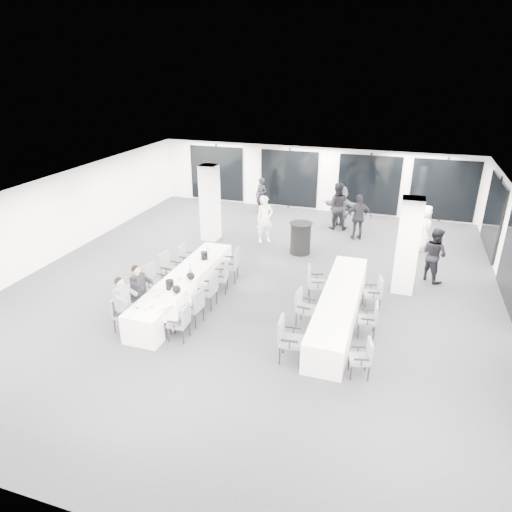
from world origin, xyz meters
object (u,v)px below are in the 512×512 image
(chair_side_right_mid, at_px, (370,317))
(standing_guest_d, at_px, (359,214))
(chair_main_left_fourth, at_px, (169,267))
(chair_main_right_mid, at_px, (209,289))
(standing_guest_e, at_px, (424,225))
(ice_bucket_far, at_px, (204,256))
(chair_main_right_far, at_px, (232,263))
(chair_side_left_far, at_px, (314,281))
(chair_main_left_near, at_px, (120,312))
(chair_side_left_near, at_px, (287,337))
(standing_guest_f, at_px, (341,204))
(chair_main_right_fourth, at_px, (222,275))
(banquet_table_side, at_px, (339,307))
(chair_side_right_near, at_px, (363,356))
(chair_main_left_mid, at_px, (153,280))
(banquet_table_main, at_px, (185,287))
(chair_main_right_second, at_px, (195,305))
(standing_guest_g, at_px, (261,193))
(standing_guest_c, at_px, (341,205))
(chair_main_right_near, at_px, (181,320))
(standing_guest_b, at_px, (337,203))
(chair_side_right_far, at_px, (375,291))
(chair_main_left_second, at_px, (137,298))
(standing_guest_h, at_px, (435,251))
(cocktail_table, at_px, (301,238))
(chair_side_left_mid, at_px, (303,305))
(ice_bucket_near, at_px, (170,285))
(chair_main_left_far, at_px, (185,257))

(chair_side_right_mid, height_order, standing_guest_d, standing_guest_d)
(chair_main_left_fourth, bearing_deg, chair_main_right_mid, 68.25)
(standing_guest_e, bearing_deg, ice_bucket_far, 124.93)
(chair_main_right_far, relative_size, chair_side_left_far, 1.01)
(chair_main_left_near, distance_m, chair_side_left_near, 4.26)
(standing_guest_f, bearing_deg, chair_main_right_fourth, 79.15)
(banquet_table_side, bearing_deg, standing_guest_d, 92.02)
(chair_main_left_near, height_order, chair_side_right_near, chair_side_right_near)
(chair_main_left_mid, distance_m, chair_main_right_fourth, 1.94)
(ice_bucket_far, bearing_deg, standing_guest_e, 37.57)
(banquet_table_main, bearing_deg, chair_main_right_second, -53.07)
(standing_guest_g, bearing_deg, chair_main_left_mid, -70.03)
(chair_main_right_second, distance_m, standing_guest_c, 9.13)
(chair_main_right_near, height_order, chair_main_right_fourth, chair_main_right_fourth)
(chair_main_left_near, xyz_separation_m, standing_guest_c, (4.02, 9.60, 0.37))
(chair_side_left_far, bearing_deg, standing_guest_b, 168.82)
(chair_side_right_mid, relative_size, chair_side_right_far, 0.97)
(chair_main_right_near, xyz_separation_m, ice_bucket_far, (-0.74, 3.05, 0.34))
(chair_main_left_fourth, bearing_deg, standing_guest_g, -178.13)
(banquet_table_side, xyz_separation_m, chair_main_left_near, (-5.10, -2.09, 0.11))
(chair_main_left_second, bearing_deg, standing_guest_d, 148.08)
(chair_main_right_second, height_order, standing_guest_f, standing_guest_f)
(standing_guest_c, relative_size, standing_guest_e, 0.93)
(chair_side_right_mid, bearing_deg, ice_bucket_far, 67.79)
(chair_main_right_far, distance_m, standing_guest_e, 7.13)
(standing_guest_h, bearing_deg, chair_main_right_far, 62.29)
(chair_side_left_near, relative_size, standing_guest_f, 0.54)
(cocktail_table, distance_m, chair_side_right_near, 6.81)
(standing_guest_c, height_order, standing_guest_f, standing_guest_f)
(chair_side_left_mid, relative_size, ice_bucket_far, 3.98)
(ice_bucket_near, bearing_deg, standing_guest_c, 69.69)
(chair_main_left_second, bearing_deg, standing_guest_h, 123.04)
(standing_guest_e, bearing_deg, ice_bucket_near, 134.71)
(chair_main_left_far, height_order, chair_main_right_near, chair_main_right_near)
(banquet_table_side, height_order, chair_main_left_mid, chair_main_left_mid)
(chair_side_left_mid, height_order, standing_guest_g, standing_guest_g)
(chair_side_right_mid, xyz_separation_m, standing_guest_b, (-2.00, 7.50, 0.57))
(chair_side_left_mid, xyz_separation_m, ice_bucket_near, (-3.42, -0.60, 0.34))
(ice_bucket_near, bearing_deg, cocktail_table, 66.02)
(chair_main_left_far, bearing_deg, chair_main_left_mid, 4.44)
(banquet_table_side, relative_size, chair_main_right_far, 4.88)
(standing_guest_g, bearing_deg, chair_main_right_fourth, -57.86)
(chair_side_right_far, bearing_deg, chair_main_right_second, 104.02)
(chair_side_left_near, height_order, standing_guest_d, standing_guest_d)
(banquet_table_main, bearing_deg, chair_side_left_mid, -4.24)
(chair_main_right_near, distance_m, standing_guest_f, 9.62)
(chair_side_right_mid, height_order, standing_guest_g, standing_guest_g)
(chair_main_right_fourth, relative_size, ice_bucket_far, 3.92)
(chair_main_left_near, bearing_deg, banquet_table_side, 100.41)
(chair_side_left_mid, bearing_deg, standing_guest_d, -179.85)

